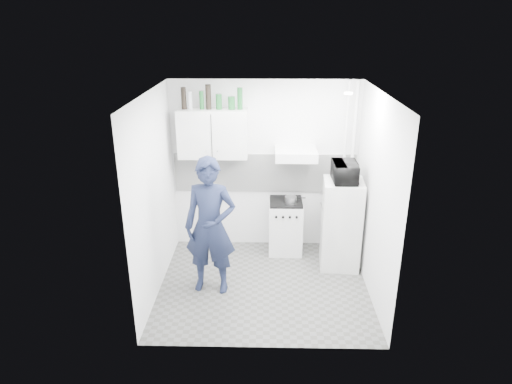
{
  "coord_description": "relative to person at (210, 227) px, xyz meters",
  "views": [
    {
      "loc": [
        0.02,
        -5.34,
        3.45
      ],
      "look_at": [
        -0.11,
        0.3,
        1.25
      ],
      "focal_mm": 32.0,
      "sensor_mm": 36.0,
      "label": 1
    }
  ],
  "objects": [
    {
      "name": "bottle_b",
      "position": [
        -0.37,
        1.15,
        1.41
      ],
      "size": [
        0.07,
        0.07,
        0.25
      ],
      "primitive_type": "cylinder",
      "color": "#B2B7BC",
      "rests_on": "upper_cabinet"
    },
    {
      "name": "wall_left",
      "position": [
        -0.71,
        0.08,
        0.38
      ],
      "size": [
        0.0,
        2.6,
        2.6
      ],
      "primitive_type": "plane",
      "rotation": [
        1.57,
        0.0,
        1.57
      ],
      "color": "white",
      "rests_on": "floor"
    },
    {
      "name": "person",
      "position": [
        0.0,
        0.0,
        0.0
      ],
      "size": [
        0.71,
        0.5,
        1.83
      ],
      "primitive_type": "imported",
      "rotation": [
        0.0,
        0.0,
        -0.1
      ],
      "color": "#181E38",
      "rests_on": "floor"
    },
    {
      "name": "backsplash",
      "position": [
        0.69,
        1.31,
        0.28
      ],
      "size": [
        2.74,
        0.03,
        0.6
      ],
      "primitive_type": "cube",
      "color": "white",
      "rests_on": "wall_back"
    },
    {
      "name": "upper_cabinet",
      "position": [
        -0.06,
        1.15,
        0.93
      ],
      "size": [
        1.0,
        0.35,
        0.7
      ],
      "primitive_type": "cube",
      "color": "white",
      "rests_on": "wall_back"
    },
    {
      "name": "floor",
      "position": [
        0.69,
        0.08,
        -0.92
      ],
      "size": [
        2.8,
        2.8,
        0.0
      ],
      "primitive_type": "plane",
      "color": "#5A5B59",
      "rests_on": "ground"
    },
    {
      "name": "bottle_e",
      "position": [
        0.33,
        1.15,
        1.44
      ],
      "size": [
        0.08,
        0.08,
        0.31
      ],
      "primitive_type": "cylinder",
      "color": "#144C1E",
      "rests_on": "upper_cabinet"
    },
    {
      "name": "pipe_a",
      "position": [
        1.99,
        1.25,
        0.38
      ],
      "size": [
        0.05,
        0.05,
        2.6
      ],
      "primitive_type": "cylinder",
      "color": "white",
      "rests_on": "floor"
    },
    {
      "name": "wall_right",
      "position": [
        2.09,
        0.08,
        0.38
      ],
      "size": [
        0.0,
        2.6,
        2.6
      ],
      "primitive_type": "plane",
      "rotation": [
        1.57,
        0.0,
        -1.57
      ],
      "color": "white",
      "rests_on": "floor"
    },
    {
      "name": "canister_b",
      "position": [
        0.21,
        1.15,
        1.38
      ],
      "size": [
        0.1,
        0.1,
        0.18
      ],
      "primitive_type": "cylinder",
      "color": "#144C1E",
      "rests_on": "upper_cabinet"
    },
    {
      "name": "microwave",
      "position": [
        1.79,
        0.66,
        0.53
      ],
      "size": [
        0.49,
        0.33,
        0.27
      ],
      "primitive_type": "imported",
      "rotation": [
        0.0,
        0.0,
        1.58
      ],
      "color": "black",
      "rests_on": "fridge"
    },
    {
      "name": "bottle_a",
      "position": [
        -0.46,
        1.15,
        1.44
      ],
      "size": [
        0.07,
        0.07,
        0.31
      ],
      "primitive_type": "cylinder",
      "color": "black",
      "rests_on": "upper_cabinet"
    },
    {
      "name": "ceiling_spot_fixture",
      "position": [
        1.69,
        0.28,
        1.65
      ],
      "size": [
        0.1,
        0.1,
        0.02
      ],
      "primitive_type": "cylinder",
      "color": "white",
      "rests_on": "ceiling"
    },
    {
      "name": "stove_top",
      "position": [
        1.01,
        1.08,
        -0.09
      ],
      "size": [
        0.49,
        0.49,
        0.03
      ],
      "primitive_type": "cube",
      "color": "black",
      "rests_on": "stove"
    },
    {
      "name": "pipe_b",
      "position": [
        1.87,
        1.25,
        0.38
      ],
      "size": [
        0.04,
        0.04,
        2.6
      ],
      "primitive_type": "cylinder",
      "color": "white",
      "rests_on": "floor"
    },
    {
      "name": "saucepan",
      "position": [
        1.08,
        1.01,
        -0.03
      ],
      "size": [
        0.17,
        0.17,
        0.1
      ],
      "primitive_type": "cylinder",
      "color": "silver",
      "rests_on": "stove_top"
    },
    {
      "name": "stove",
      "position": [
        1.01,
        1.08,
        -0.51
      ],
      "size": [
        0.51,
        0.51,
        0.81
      ],
      "primitive_type": "cube",
      "color": "white",
      "rests_on": "floor"
    },
    {
      "name": "ceiling",
      "position": [
        0.69,
        0.08,
        1.68
      ],
      "size": [
        2.8,
        2.8,
        0.0
      ],
      "primitive_type": "plane",
      "color": "white",
      "rests_on": "wall_back"
    },
    {
      "name": "bottle_d",
      "position": [
        -0.11,
        1.15,
        1.46
      ],
      "size": [
        0.08,
        0.08,
        0.35
      ],
      "primitive_type": "cylinder",
      "color": "black",
      "rests_on": "upper_cabinet"
    },
    {
      "name": "range_hood",
      "position": [
        1.14,
        1.08,
        0.65
      ],
      "size": [
        0.6,
        0.5,
        0.14
      ],
      "primitive_type": "cube",
      "color": "white",
      "rests_on": "wall_back"
    },
    {
      "name": "canister_a",
      "position": [
        0.04,
        1.15,
        1.39
      ],
      "size": [
        0.09,
        0.09,
        0.21
      ],
      "primitive_type": "cylinder",
      "color": "#144C1E",
      "rests_on": "upper_cabinet"
    },
    {
      "name": "bottle_c",
      "position": [
        -0.21,
        1.15,
        1.41
      ],
      "size": [
        0.06,
        0.06,
        0.26
      ],
      "primitive_type": "cylinder",
      "color": "#144C1E",
      "rests_on": "upper_cabinet"
    },
    {
      "name": "wall_back",
      "position": [
        0.69,
        1.33,
        0.38
      ],
      "size": [
        2.8,
        0.0,
        2.8
      ],
      "primitive_type": "plane",
      "rotation": [
        1.57,
        0.0,
        0.0
      ],
      "color": "white",
      "rests_on": "floor"
    },
    {
      "name": "fridge",
      "position": [
        1.79,
        0.66,
        -0.26
      ],
      "size": [
        0.58,
        0.58,
        1.31
      ],
      "primitive_type": "cube",
      "rotation": [
        0.0,
        0.0,
        -0.07
      ],
      "color": "white",
      "rests_on": "floor"
    }
  ]
}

